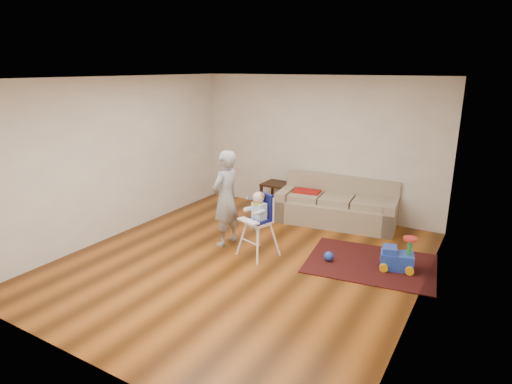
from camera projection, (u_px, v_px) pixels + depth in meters
The scene contains 9 objects.
ground at pixel (243, 261), 6.50m from camera, with size 5.50×5.50×0.00m, color #452309.
room_envelope at pixel (260, 134), 6.41m from camera, with size 5.04×5.52×2.72m.
sofa at pixel (337, 202), 7.98m from camera, with size 2.26×1.15×0.84m.
side_table at pixel (277, 196), 8.86m from camera, with size 0.55×0.55×0.55m, color black, non-canonical shape.
area_rug at pixel (371, 263), 6.42m from camera, with size 1.85×1.38×0.01m, color black.
ride_on_toy at pixel (398, 252), 6.17m from camera, with size 0.46×0.33×0.51m, color blue, non-canonical shape.
toy_ball at pixel (329, 256), 6.47m from camera, with size 0.15×0.15×0.15m, color blue.
high_chair at pixel (258, 225), 6.59m from camera, with size 0.60×0.60×1.04m.
adult at pixel (226, 198), 6.94m from camera, with size 0.58×0.38×1.58m, color #969698.
Camera 1 is at (3.20, -5.01, 2.85)m, focal length 30.00 mm.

